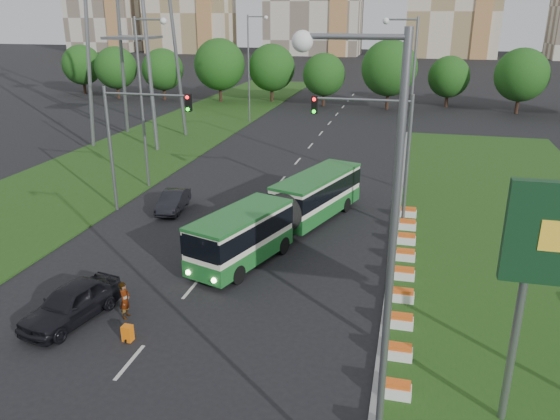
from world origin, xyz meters
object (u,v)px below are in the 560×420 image
(car_left_near, at_px, (71,303))
(pedestrian, at_px, (125,300))
(articulated_bus, at_px, (283,212))
(car_left_far, at_px, (173,201))
(shopping_trolley, at_px, (128,333))
(traffic_mast_median, at_px, (380,140))
(traffic_mast_left, at_px, (132,131))

(car_left_near, height_order, pedestrian, pedestrian)
(articulated_bus, bearing_deg, pedestrian, -94.71)
(car_left_far, xyz_separation_m, shopping_trolley, (4.55, -14.46, -0.32))
(articulated_bus, bearing_deg, car_left_near, -101.99)
(car_left_far, distance_m, pedestrian, 13.35)
(traffic_mast_median, height_order, pedestrian, traffic_mast_median)
(car_left_near, height_order, shopping_trolley, car_left_near)
(traffic_mast_left, distance_m, articulated_bus, 10.92)
(traffic_mast_left, bearing_deg, car_left_near, -74.30)
(car_left_far, bearing_deg, articulated_bus, -25.46)
(traffic_mast_left, xyz_separation_m, pedestrian, (5.68, -12.11, -4.53))
(car_left_near, bearing_deg, traffic_mast_left, 117.67)
(car_left_near, bearing_deg, car_left_far, 108.40)
(traffic_mast_left, xyz_separation_m, shopping_trolley, (6.63, -13.72, -5.02))
(traffic_mast_median, bearing_deg, articulated_bus, -150.88)
(pedestrian, bearing_deg, traffic_mast_left, 20.38)
(car_left_near, xyz_separation_m, car_left_far, (-1.53, 13.59, -0.15))
(traffic_mast_left, relative_size, articulated_bus, 0.53)
(traffic_mast_left, xyz_separation_m, articulated_bus, (10.06, -1.84, -3.83))
(car_left_near, relative_size, car_left_far, 1.20)
(traffic_mast_median, bearing_deg, pedestrian, -125.86)
(pedestrian, bearing_deg, traffic_mast_median, -40.62)
(car_left_far, height_order, pedestrian, pedestrian)
(traffic_mast_median, relative_size, car_left_near, 1.71)
(car_left_far, bearing_deg, traffic_mast_median, -6.43)
(car_left_far, bearing_deg, traffic_mast_left, -167.74)
(pedestrian, bearing_deg, shopping_trolley, -154.21)
(articulated_bus, height_order, pedestrian, articulated_bus)
(car_left_near, bearing_deg, shopping_trolley, -4.18)
(shopping_trolley, bearing_deg, traffic_mast_median, 62.93)
(traffic_mast_median, bearing_deg, car_left_near, -129.84)
(traffic_mast_left, height_order, shopping_trolley, traffic_mast_left)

